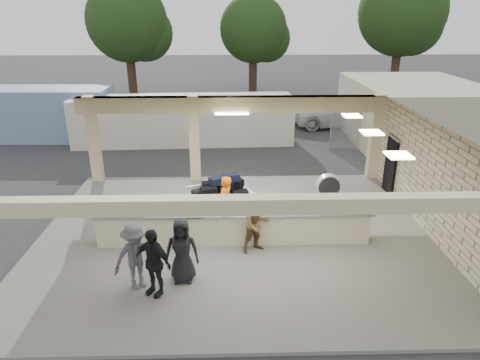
{
  "coord_description": "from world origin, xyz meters",
  "views": [
    {
      "loc": [
        -0.11,
        -11.77,
        6.56
      ],
      "look_at": [
        0.22,
        1.0,
        1.51
      ],
      "focal_mm": 32.0,
      "sensor_mm": 36.0,
      "label": 1
    }
  ],
  "objects_px": {
    "passenger_a": "(257,224)",
    "passenger_b": "(153,262)",
    "luggage_cart": "(221,194)",
    "drum_fan": "(328,186)",
    "container_white": "(184,120)",
    "passenger_c": "(136,257)",
    "car_dark": "(319,110)",
    "car_white_b": "(440,117)",
    "container_blue": "(12,114)",
    "baggage_handler": "(225,204)",
    "baggage_counter": "(234,228)",
    "passenger_d": "(182,250)",
    "car_white_a": "(339,113)"
  },
  "relations": [
    {
      "from": "passenger_a",
      "to": "passenger_b",
      "type": "xyz_separation_m",
      "value": [
        -2.6,
        -1.95,
        0.03
      ]
    },
    {
      "from": "luggage_cart",
      "to": "passenger_b",
      "type": "xyz_separation_m",
      "value": [
        -1.55,
        -4.5,
        0.18
      ]
    },
    {
      "from": "drum_fan",
      "to": "container_white",
      "type": "distance_m",
      "value": 9.87
    },
    {
      "from": "passenger_a",
      "to": "passenger_c",
      "type": "height_order",
      "value": "passenger_c"
    },
    {
      "from": "container_white",
      "to": "car_dark",
      "type": "bearing_deg",
      "value": 26.44
    },
    {
      "from": "car_white_b",
      "to": "container_blue",
      "type": "height_order",
      "value": "container_blue"
    },
    {
      "from": "baggage_handler",
      "to": "baggage_counter",
      "type": "bearing_deg",
      "value": 46.3
    },
    {
      "from": "passenger_b",
      "to": "container_white",
      "type": "height_order",
      "value": "container_white"
    },
    {
      "from": "baggage_counter",
      "to": "passenger_b",
      "type": "height_order",
      "value": "passenger_b"
    },
    {
      "from": "baggage_counter",
      "to": "passenger_d",
      "type": "relative_size",
      "value": 4.72
    },
    {
      "from": "drum_fan",
      "to": "car_white_a",
      "type": "xyz_separation_m",
      "value": [
        3.09,
        11.21,
        0.15
      ]
    },
    {
      "from": "car_dark",
      "to": "passenger_a",
      "type": "bearing_deg",
      "value": 177.84
    },
    {
      "from": "baggage_counter",
      "to": "passenger_d",
      "type": "height_order",
      "value": "passenger_d"
    },
    {
      "from": "passenger_a",
      "to": "passenger_d",
      "type": "distance_m",
      "value": 2.42
    },
    {
      "from": "passenger_c",
      "to": "car_dark",
      "type": "bearing_deg",
      "value": 34.69
    },
    {
      "from": "luggage_cart",
      "to": "baggage_handler",
      "type": "relative_size",
      "value": 1.43
    },
    {
      "from": "luggage_cart",
      "to": "drum_fan",
      "type": "xyz_separation_m",
      "value": [
        3.89,
        0.99,
        -0.18
      ]
    },
    {
      "from": "luggage_cart",
      "to": "passenger_d",
      "type": "distance_m",
      "value": 4.07
    },
    {
      "from": "luggage_cart",
      "to": "car_white_a",
      "type": "xyz_separation_m",
      "value": [
        6.99,
        12.2,
        -0.03
      ]
    },
    {
      "from": "container_blue",
      "to": "baggage_counter",
      "type": "bearing_deg",
      "value": -43.78
    },
    {
      "from": "container_white",
      "to": "container_blue",
      "type": "height_order",
      "value": "container_blue"
    },
    {
      "from": "car_white_b",
      "to": "passenger_c",
      "type": "bearing_deg",
      "value": 156.12
    },
    {
      "from": "baggage_handler",
      "to": "car_white_a",
      "type": "relative_size",
      "value": 0.33
    },
    {
      "from": "passenger_d",
      "to": "baggage_counter",
      "type": "bearing_deg",
      "value": 54.64
    },
    {
      "from": "drum_fan",
      "to": "car_white_a",
      "type": "relative_size",
      "value": 0.18
    },
    {
      "from": "car_white_b",
      "to": "container_blue",
      "type": "relative_size",
      "value": 0.48
    },
    {
      "from": "drum_fan",
      "to": "car_white_b",
      "type": "relative_size",
      "value": 0.19
    },
    {
      "from": "luggage_cart",
      "to": "drum_fan",
      "type": "relative_size",
      "value": 2.62
    },
    {
      "from": "passenger_d",
      "to": "drum_fan",
      "type": "bearing_deg",
      "value": 45.28
    },
    {
      "from": "drum_fan",
      "to": "container_white",
      "type": "bearing_deg",
      "value": 124.02
    },
    {
      "from": "luggage_cart",
      "to": "car_white_b",
      "type": "xyz_separation_m",
      "value": [
        12.65,
        11.02,
        0.0
      ]
    },
    {
      "from": "luggage_cart",
      "to": "drum_fan",
      "type": "distance_m",
      "value": 4.02
    },
    {
      "from": "drum_fan",
      "to": "baggage_handler",
      "type": "xyz_separation_m",
      "value": [
        -3.75,
        -2.24,
        0.37
      ]
    },
    {
      "from": "baggage_counter",
      "to": "passenger_a",
      "type": "distance_m",
      "value": 0.89
    },
    {
      "from": "drum_fan",
      "to": "passenger_a",
      "type": "bearing_deg",
      "value": -132.02
    },
    {
      "from": "passenger_b",
      "to": "passenger_d",
      "type": "height_order",
      "value": "passenger_b"
    },
    {
      "from": "drum_fan",
      "to": "passenger_d",
      "type": "bearing_deg",
      "value": -137.46
    },
    {
      "from": "passenger_c",
      "to": "car_dark",
      "type": "height_order",
      "value": "passenger_c"
    },
    {
      "from": "container_blue",
      "to": "passenger_b",
      "type": "bearing_deg",
      "value": -54.04
    },
    {
      "from": "passenger_c",
      "to": "passenger_d",
      "type": "relative_size",
      "value": 1.02
    },
    {
      "from": "baggage_handler",
      "to": "container_blue",
      "type": "bearing_deg",
      "value": -105.7
    },
    {
      "from": "passenger_b",
      "to": "car_white_a",
      "type": "bearing_deg",
      "value": 93.99
    },
    {
      "from": "car_dark",
      "to": "passenger_d",
      "type": "bearing_deg",
      "value": 173.34
    },
    {
      "from": "car_white_b",
      "to": "car_dark",
      "type": "distance_m",
      "value": 7.0
    },
    {
      "from": "baggage_handler",
      "to": "passenger_c",
      "type": "distance_m",
      "value": 3.69
    },
    {
      "from": "luggage_cart",
      "to": "car_dark",
      "type": "height_order",
      "value": "car_dark"
    },
    {
      "from": "baggage_handler",
      "to": "car_white_a",
      "type": "distance_m",
      "value": 15.09
    },
    {
      "from": "passenger_a",
      "to": "car_dark",
      "type": "relative_size",
      "value": 0.37
    },
    {
      "from": "baggage_handler",
      "to": "passenger_d",
      "type": "bearing_deg",
      "value": 6.7
    },
    {
      "from": "container_white",
      "to": "container_blue",
      "type": "relative_size",
      "value": 1.07
    }
  ]
}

